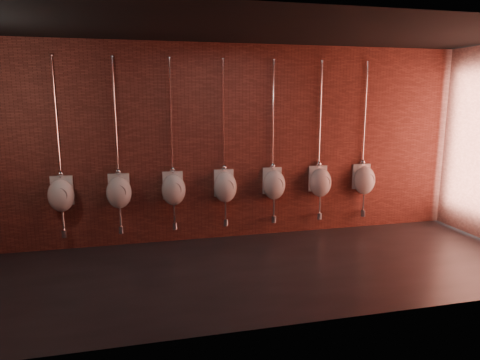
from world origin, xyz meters
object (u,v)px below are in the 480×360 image
(urinal_1, at_px, (119,191))
(urinal_4, at_px, (274,184))
(urinal_0, at_px, (61,194))
(urinal_5, at_px, (320,182))
(urinal_6, at_px, (364,179))
(urinal_3, at_px, (225,186))
(urinal_2, at_px, (174,189))

(urinal_1, xyz_separation_m, urinal_4, (2.53, 0.00, 0.00))
(urinal_0, bearing_deg, urinal_5, 0.00)
(urinal_0, height_order, urinal_6, same)
(urinal_5, bearing_deg, urinal_3, 180.00)
(urinal_0, xyz_separation_m, urinal_6, (5.06, 0.00, 0.00))
(urinal_0, distance_m, urinal_6, 5.06)
(urinal_4, bearing_deg, urinal_2, 180.00)
(urinal_0, bearing_deg, urinal_6, 0.00)
(urinal_3, bearing_deg, urinal_4, 0.00)
(urinal_0, height_order, urinal_3, same)
(urinal_2, xyz_separation_m, urinal_5, (2.53, 0.00, 0.00))
(urinal_5, distance_m, urinal_6, 0.84)
(urinal_1, distance_m, urinal_5, 3.37)
(urinal_1, height_order, urinal_3, same)
(urinal_0, xyz_separation_m, urinal_4, (3.37, 0.00, 0.00))
(urinal_1, relative_size, urinal_3, 1.00)
(urinal_2, distance_m, urinal_5, 2.53)
(urinal_1, height_order, urinal_4, same)
(urinal_2, bearing_deg, urinal_5, 0.00)
(urinal_3, bearing_deg, urinal_1, 180.00)
(urinal_1, bearing_deg, urinal_2, 0.00)
(urinal_2, xyz_separation_m, urinal_3, (0.84, 0.00, 0.00))
(urinal_5, xyz_separation_m, urinal_6, (0.84, 0.00, 0.00))
(urinal_4, bearing_deg, urinal_1, 180.00)
(urinal_1, height_order, urinal_2, same)
(urinal_3, relative_size, urinal_6, 1.00)
(urinal_1, xyz_separation_m, urinal_2, (0.84, 0.00, 0.00))
(urinal_6, bearing_deg, urinal_2, 180.00)
(urinal_2, relative_size, urinal_5, 1.00)
(urinal_2, height_order, urinal_6, same)
(urinal_2, bearing_deg, urinal_3, 0.00)
(urinal_6, bearing_deg, urinal_5, 180.00)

